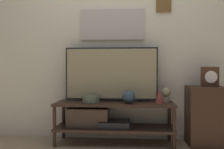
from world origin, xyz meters
name	(u,v)px	position (x,y,z in m)	size (l,w,h in m)	color
wall_back	(115,32)	(-0.01, 0.53, 1.36)	(6.40, 0.08, 2.70)	beige
media_console	(105,117)	(-0.11, 0.26, 0.31)	(1.40, 0.44, 0.49)	black
television	(111,74)	(-0.05, 0.36, 0.83)	(1.12, 0.05, 0.66)	black
vase_wide_bowl	(91,99)	(-0.27, 0.19, 0.53)	(0.20, 0.20, 0.08)	#4C5647
vase_round_glass	(129,97)	(0.17, 0.19, 0.57)	(0.15, 0.15, 0.15)	#2D4251
vase_slim_bronze	(159,96)	(0.52, 0.18, 0.58)	(0.10, 0.10, 0.17)	brown
decorative_bust	(166,94)	(0.62, 0.34, 0.59)	(0.11, 0.11, 0.17)	tan
side_table	(206,116)	(1.06, 0.29, 0.34)	(0.42, 0.38, 0.68)	#382319
mantel_clock	(210,77)	(1.11, 0.29, 0.80)	(0.18, 0.11, 0.23)	#422819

